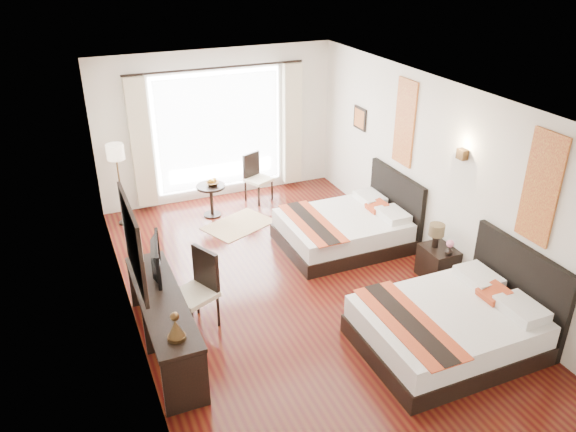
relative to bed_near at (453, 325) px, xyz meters
name	(u,v)px	position (x,y,z in m)	size (l,w,h in m)	color
floor	(300,295)	(-1.25, 1.73, -0.31)	(4.50, 7.50, 0.01)	#3E0C0B
ceiling	(303,100)	(-1.25, 1.73, 2.48)	(4.50, 7.50, 0.02)	white
wall_headboard	(443,179)	(0.99, 1.73, 1.09)	(0.01, 7.50, 2.80)	silver
wall_desk	(126,237)	(-3.50, 1.73, 1.09)	(0.01, 7.50, 2.80)	silver
wall_window	(218,126)	(-1.25, 5.48, 1.09)	(4.50, 0.01, 2.80)	silver
wall_entry	(506,400)	(-1.25, -2.01, 1.09)	(4.50, 0.01, 2.80)	silver
window_glass	(219,131)	(-1.25, 5.46, 0.99)	(2.40, 0.02, 2.20)	white
sheer_curtain	(220,132)	(-1.25, 5.40, 0.99)	(2.30, 0.02, 2.10)	white
drape_left	(141,144)	(-2.70, 5.36, 0.97)	(0.35, 0.14, 2.35)	beige
drape_right	(292,125)	(0.20, 5.36, 0.97)	(0.35, 0.14, 2.35)	beige
art_panel_near	(541,188)	(0.98, 0.00, 1.64)	(0.03, 0.50, 1.35)	maroon
art_panel_far	(405,123)	(0.98, 2.77, 1.64)	(0.03, 0.50, 1.35)	maroon
wall_sconce	(462,154)	(0.94, 1.34, 1.61)	(0.10, 0.14, 0.14)	#422E17
mirror_frame	(133,242)	(-3.47, 1.31, 1.24)	(0.04, 1.25, 0.95)	black
mirror_glass	(135,242)	(-3.45, 1.31, 1.24)	(0.01, 1.12, 0.82)	white
bed_near	(453,325)	(0.00, 0.00, 0.00)	(2.10, 1.64, 1.18)	black
bed_far	(347,228)	(0.05, 2.77, -0.02)	(2.00, 1.56, 1.12)	black
nightstand	(438,263)	(0.78, 1.34, -0.06)	(0.42, 0.52, 0.50)	black
table_lamp	(437,232)	(0.74, 1.41, 0.44)	(0.23, 0.23, 0.36)	black
vase	(449,251)	(0.78, 1.14, 0.26)	(0.12, 0.12, 0.12)	black
console_desk	(164,324)	(-3.24, 1.31, 0.07)	(0.50, 2.20, 0.76)	black
television	(152,259)	(-3.22, 1.85, 0.67)	(0.78, 0.10, 0.45)	black
bronze_figurine	(176,328)	(-3.24, 0.49, 0.59)	(0.19, 0.19, 0.29)	#422E17
desk_chair	(196,305)	(-2.77, 1.61, 0.01)	(0.65, 0.65, 1.06)	beige
floor_lamp	(116,158)	(-3.19, 4.97, 0.92)	(0.29, 0.29, 1.46)	black
side_table	(212,201)	(-1.68, 4.66, -0.01)	(0.51, 0.51, 0.59)	black
fruit_bowl	(213,184)	(-1.65, 4.66, 0.31)	(0.23, 0.23, 0.06)	#4C341B
window_chair	(258,187)	(-0.68, 4.97, -0.03)	(0.56, 0.56, 0.91)	beige
jute_rug	(239,225)	(-1.37, 4.11, -0.30)	(1.15, 0.78, 0.01)	tan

